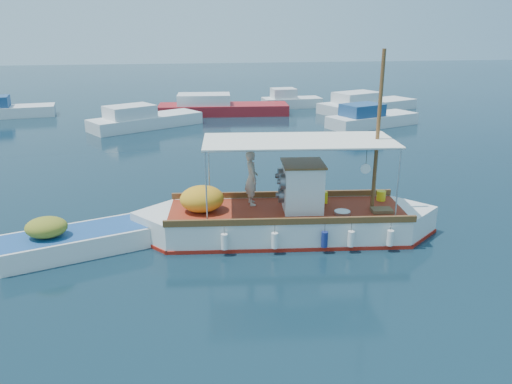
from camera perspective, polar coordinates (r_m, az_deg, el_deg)
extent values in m
plane|color=black|center=(17.16, 2.42, -4.11)|extent=(160.00, 160.00, 0.00)
cube|color=white|center=(16.44, 3.46, -3.83)|extent=(7.78, 3.32, 1.11)
cube|color=white|center=(16.46, -9.76, -4.06)|extent=(2.51, 2.51, 1.11)
cube|color=white|center=(17.27, 16.03, -3.43)|extent=(2.51, 2.51, 1.11)
cube|color=#A91C10|center=(16.57, 3.43, -4.90)|extent=(7.89, 3.41, 0.18)
cube|color=maroon|center=(16.25, 3.49, -2.09)|extent=(7.76, 3.12, 0.06)
cube|color=brown|center=(17.39, 3.03, -0.25)|extent=(7.62, 0.93, 0.20)
cube|color=brown|center=(15.03, 4.04, -3.35)|extent=(7.62, 0.93, 0.20)
cube|color=white|center=(16.06, 5.33, 0.54)|extent=(1.34, 1.43, 1.51)
cube|color=brown|center=(15.83, 5.41, 3.25)|extent=(1.45, 1.54, 0.06)
cylinder|color=slate|center=(15.58, 3.15, 1.20)|extent=(0.27, 0.52, 0.50)
cylinder|color=slate|center=(16.19, 2.91, 1.87)|extent=(0.27, 0.52, 0.50)
cylinder|color=slate|center=(16.05, 2.99, -0.35)|extent=(0.27, 0.52, 0.50)
cylinder|color=brown|center=(16.12, 13.75, 6.64)|extent=(0.13, 0.13, 5.04)
cylinder|color=brown|center=(15.99, 10.86, 5.27)|extent=(1.81, 0.28, 0.08)
cylinder|color=silver|center=(16.85, -5.41, 2.75)|extent=(0.05, 0.05, 2.27)
cylinder|color=silver|center=(14.73, -5.71, 0.42)|extent=(0.05, 0.05, 2.27)
cylinder|color=silver|center=(17.58, 13.67, 2.96)|extent=(0.05, 0.05, 2.27)
cylinder|color=silver|center=(15.56, 15.93, 0.76)|extent=(0.05, 0.05, 2.27)
cube|color=silver|center=(15.63, 4.95, 5.88)|extent=(6.17, 3.05, 0.04)
ellipsoid|color=gold|center=(16.02, -6.19, -0.78)|extent=(1.53, 1.34, 0.85)
cube|color=yellow|center=(16.88, 7.71, -0.63)|extent=(0.27, 0.21, 0.40)
cylinder|color=yellow|center=(17.51, 14.11, -0.43)|extent=(0.33, 0.33, 0.34)
cube|color=brown|center=(16.47, 14.17, -2.06)|extent=(0.70, 0.52, 0.12)
cylinder|color=#B2B2B2|center=(15.99, 9.83, -2.37)|extent=(0.56, 0.56, 0.12)
cylinder|color=white|center=(15.16, 12.43, 2.60)|extent=(0.30, 0.06, 0.30)
cylinder|color=white|center=(15.01, -3.63, -5.67)|extent=(0.22, 0.22, 0.48)
cylinder|color=navy|center=(15.27, 7.83, -5.38)|extent=(0.22, 0.22, 0.48)
cylinder|color=white|center=(15.77, 15.07, -5.08)|extent=(0.22, 0.22, 0.48)
imported|color=#B9AC9A|center=(16.40, -0.51, 1.60)|extent=(0.48, 0.69, 1.82)
cube|color=white|center=(16.28, -19.96, -5.68)|extent=(4.54, 2.92, 0.83)
cube|color=white|center=(16.63, -12.76, -4.47)|extent=(1.57, 1.57, 0.83)
cube|color=#1D4A89|center=(16.13, -20.11, -4.40)|extent=(4.48, 2.75, 0.05)
ellipsoid|color=olive|center=(15.95, -22.84, -3.74)|extent=(1.47, 1.33, 0.61)
cube|color=silver|center=(35.04, -12.44, 7.70)|extent=(7.75, 5.91, 1.00)
cube|color=silver|center=(34.39, -14.23, 8.90)|extent=(3.65, 3.30, 0.80)
cube|color=maroon|center=(39.51, -3.74, 9.27)|extent=(10.18, 3.62, 1.00)
cube|color=silver|center=(39.38, -5.98, 10.51)|extent=(4.18, 2.70, 0.80)
cube|color=silver|center=(35.59, 13.15, 7.81)|extent=(6.91, 4.38, 1.00)
cube|color=navy|center=(34.78, 12.05, 9.16)|extent=(3.12, 2.68, 0.80)
cube|color=silver|center=(42.07, 12.64, 9.43)|extent=(8.92, 5.68, 1.00)
cube|color=silver|center=(41.07, 11.42, 10.57)|extent=(4.02, 3.35, 0.80)
cube|color=silver|center=(42.69, -26.69, 8.06)|extent=(7.28, 3.42, 1.00)
cube|color=silver|center=(43.14, 4.10, 10.04)|extent=(4.98, 2.25, 1.00)
cube|color=silver|center=(42.82, 3.17, 11.21)|extent=(2.04, 1.80, 0.80)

